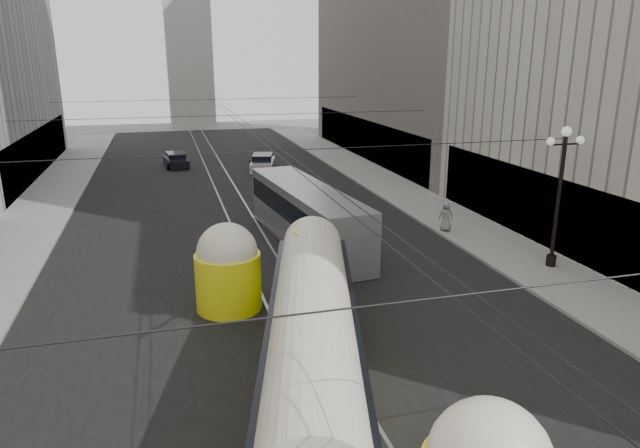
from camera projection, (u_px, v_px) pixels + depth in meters
road at (236, 209)px, 36.49m from camera, size 20.00×85.00×0.02m
sidewalk_left at (43, 207)px, 36.66m from camera, size 4.00×72.00×0.15m
sidewalk_right at (390, 186)px, 42.75m from camera, size 4.00×72.00×0.15m
rail_left at (225, 210)px, 36.30m from camera, size 0.12×85.00×0.04m
rail_right at (248, 209)px, 36.68m from camera, size 0.12×85.00×0.04m
distant_tower at (186, 14)px, 76.23m from camera, size 6.00×6.00×31.36m
lamppost_right_mid at (560, 189)px, 25.21m from camera, size 1.86×0.44×6.37m
catenary at (236, 118)px, 33.93m from camera, size 25.00×72.00×0.23m
streetcar at (313, 339)px, 16.13m from camera, size 5.84×15.45×3.48m
city_bus at (307, 213)px, 29.37m from camera, size 3.77×12.08×3.01m
sedan_white_far at (263, 163)px, 48.89m from camera, size 2.86×4.77×1.41m
sedan_dark_far at (176, 160)px, 50.51m from camera, size 2.20×4.22×1.27m
pedestrian_sidewalk_right at (446, 216)px, 31.28m from camera, size 0.93×0.74×1.66m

